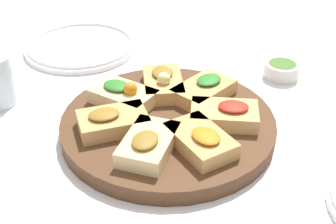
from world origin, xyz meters
TOP-DOWN VIEW (x-y plane):
  - ground_plane at (0.00, 0.00)m, footprint 3.00×3.00m
  - serving_board at (0.00, 0.00)m, footprint 0.33×0.33m
  - focaccia_slice_0 at (0.06, -0.06)m, footprint 0.12×0.12m
  - focaccia_slice_1 at (0.09, 0.01)m, footprint 0.11×0.08m
  - focaccia_slice_2 at (0.04, 0.07)m, footprint 0.10×0.12m
  - focaccia_slice_3 at (-0.03, 0.08)m, footprint 0.09×0.11m
  - focaccia_slice_4 at (-0.08, 0.03)m, footprint 0.12×0.09m
  - focaccia_slice_5 at (-0.07, -0.04)m, footprint 0.12×0.11m
  - focaccia_slice_6 at (-0.01, -0.09)m, footprint 0.07×0.11m
  - plate_left at (-0.24, 0.25)m, footprint 0.23×0.23m
  - dipping_bowl at (0.17, 0.22)m, footprint 0.06×0.06m

SIDE VIEW (x-z plane):
  - ground_plane at x=0.00m, z-range 0.00..0.00m
  - plate_left at x=-0.24m, z-range 0.00..0.02m
  - serving_board at x=0.00m, z-range 0.00..0.02m
  - dipping_bowl at x=0.17m, z-range 0.00..0.03m
  - focaccia_slice_0 at x=0.06m, z-range 0.02..0.05m
  - focaccia_slice_1 at x=0.09m, z-range 0.02..0.05m
  - focaccia_slice_2 at x=0.04m, z-range 0.02..0.05m
  - focaccia_slice_5 at x=-0.07m, z-range 0.02..0.05m
  - focaccia_slice_6 at x=-0.01m, z-range 0.02..0.05m
  - focaccia_slice_3 at x=-0.03m, z-range 0.02..0.06m
  - focaccia_slice_4 at x=-0.08m, z-range 0.02..0.06m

